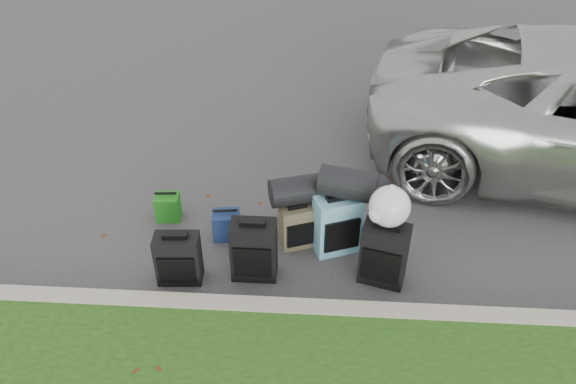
# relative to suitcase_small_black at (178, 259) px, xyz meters

# --- Properties ---
(ground) EXTENTS (120.00, 120.00, 0.00)m
(ground) POSITION_rel_suitcase_small_black_xyz_m (1.12, 0.58, -0.27)
(ground) COLOR #383535
(ground) RESTS_ON ground
(curb) EXTENTS (120.00, 0.18, 0.15)m
(curb) POSITION_rel_suitcase_small_black_xyz_m (1.12, -0.42, -0.19)
(curb) COLOR #9E937F
(curb) RESTS_ON ground
(suitcase_small_black) EXTENTS (0.44, 0.26, 0.54)m
(suitcase_small_black) POSITION_rel_suitcase_small_black_xyz_m (0.00, 0.00, 0.00)
(suitcase_small_black) COLOR black
(suitcase_small_black) RESTS_ON ground
(suitcase_large_black_left) EXTENTS (0.44, 0.27, 0.64)m
(suitcase_large_black_left) POSITION_rel_suitcase_small_black_xyz_m (0.73, 0.11, 0.05)
(suitcase_large_black_left) COLOR black
(suitcase_large_black_left) RESTS_ON ground
(suitcase_olive) EXTENTS (0.41, 0.34, 0.49)m
(suitcase_olive) POSITION_rel_suitcase_small_black_xyz_m (1.13, 0.60, -0.02)
(suitcase_olive) COLOR #47402B
(suitcase_olive) RESTS_ON ground
(suitcase_teal) EXTENTS (0.53, 0.42, 0.66)m
(suitcase_teal) POSITION_rel_suitcase_small_black_xyz_m (1.54, 0.55, 0.06)
(suitcase_teal) COLOR #568AA0
(suitcase_teal) RESTS_ON ground
(suitcase_large_black_right) EXTENTS (0.50, 0.38, 0.66)m
(suitcase_large_black_right) POSITION_rel_suitcase_small_black_xyz_m (1.99, 0.12, 0.06)
(suitcase_large_black_right) COLOR black
(suitcase_large_black_right) RESTS_ON ground
(tote_green) EXTENTS (0.28, 0.23, 0.30)m
(tote_green) POSITION_rel_suitcase_small_black_xyz_m (-0.35, 0.96, -0.12)
(tote_green) COLOR #207B1B
(tote_green) RESTS_ON ground
(tote_navy) EXTENTS (0.32, 0.26, 0.31)m
(tote_navy) POSITION_rel_suitcase_small_black_xyz_m (0.36, 0.68, -0.11)
(tote_navy) COLOR navy
(tote_navy) RESTS_ON ground
(duffel_left) EXTENTS (0.62, 0.45, 0.30)m
(duffel_left) POSITION_rel_suitcase_small_black_xyz_m (1.12, 0.68, 0.38)
(duffel_left) COLOR black
(duffel_left) RESTS_ON suitcase_olive
(duffel_right) EXTENTS (0.63, 0.44, 0.32)m
(duffel_right) POSITION_rel_suitcase_small_black_xyz_m (1.63, 0.58, 0.55)
(duffel_right) COLOR black
(duffel_right) RESTS_ON suitcase_teal
(trash_bag) EXTENTS (0.39, 0.39, 0.39)m
(trash_bag) POSITION_rel_suitcase_small_black_xyz_m (2.00, 0.19, 0.59)
(trash_bag) COLOR white
(trash_bag) RESTS_ON suitcase_large_black_right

